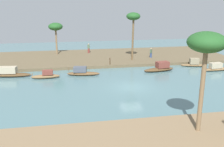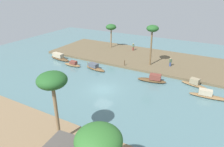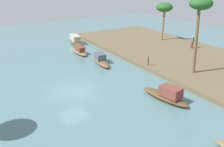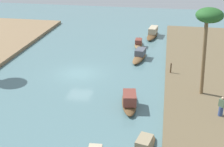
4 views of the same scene
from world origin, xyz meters
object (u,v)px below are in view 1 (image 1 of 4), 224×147
(sampan_midstream, at_px, (218,68))
(sampan_near_left_bank, at_px, (160,68))
(person_on_near_bank, at_px, (89,49))
(sampan_downstream_large, at_px, (9,73))
(mooring_post, at_px, (110,61))
(person_by_mooring, at_px, (151,53))
(sampan_foreground, at_px, (194,63))
(sampan_with_tall_canopy, at_px, (46,75))
(palm_tree_left_far, at_px, (56,27))
(sampan_with_red_awning, at_px, (82,72))
(palm_tree_left_near, at_px, (133,19))
(palm_tree_right_tall, at_px, (206,45))

(sampan_midstream, xyz_separation_m, sampan_near_left_bank, (8.23, -1.08, 0.10))
(person_on_near_bank, bearing_deg, sampan_downstream_large, -121.94)
(mooring_post, bearing_deg, person_by_mooring, -153.78)
(sampan_foreground, xyz_separation_m, mooring_post, (12.61, -1.64, 0.49))
(sampan_with_tall_canopy, bearing_deg, palm_tree_left_far, -95.52)
(person_by_mooring, bearing_deg, sampan_with_red_awning, 160.27)
(sampan_with_tall_canopy, height_order, sampan_midstream, sampan_midstream)
(mooring_post, bearing_deg, sampan_with_red_awning, 39.09)
(person_on_near_bank, relative_size, mooring_post, 1.65)
(sampan_foreground, xyz_separation_m, palm_tree_left_near, (8.54, -4.12, 6.49))
(person_on_near_bank, relative_size, palm_tree_right_tall, 0.23)
(sampan_downstream_large, distance_m, sampan_foreground, 26.38)
(sampan_with_red_awning, bearing_deg, sampan_downstream_large, 3.09)
(sampan_downstream_large, xyz_separation_m, mooring_post, (-13.76, -2.55, 0.43))
(palm_tree_left_near, xyz_separation_m, palm_tree_left_far, (12.07, -6.76, -1.79))
(sampan_with_red_awning, bearing_deg, mooring_post, -131.89)
(sampan_foreground, distance_m, palm_tree_left_near, 11.49)
(sampan_near_left_bank, bearing_deg, sampan_with_tall_canopy, -6.23)
(sampan_midstream, distance_m, sampan_foreground, 3.58)
(sampan_midstream, distance_m, person_by_mooring, 10.96)
(person_by_mooring, bearing_deg, person_on_near_bank, 98.72)
(sampan_downstream_large, xyz_separation_m, palm_tree_right_tall, (-16.80, 18.37, 6.21))
(sampan_downstream_large, relative_size, sampan_foreground, 1.32)
(sampan_midstream, relative_size, sampan_foreground, 1.33)
(palm_tree_left_far, distance_m, palm_tree_right_tall, 32.15)
(sampan_with_tall_canopy, height_order, palm_tree_right_tall, palm_tree_right_tall)
(sampan_with_tall_canopy, relative_size, sampan_near_left_bank, 0.77)
(person_by_mooring, xyz_separation_m, palm_tree_left_far, (15.57, -5.51, 3.99))
(mooring_post, bearing_deg, person_on_near_bank, -76.16)
(person_on_near_bank, relative_size, palm_tree_left_far, 0.31)
(sampan_near_left_bank, distance_m, person_by_mooring, 7.18)
(sampan_downstream_large, bearing_deg, sampan_with_red_awning, -178.68)
(sampan_midstream, distance_m, palm_tree_right_tall, 21.23)
(sampan_foreground, relative_size, mooring_post, 3.95)
(sampan_with_tall_canopy, height_order, sampan_with_red_awning, sampan_with_red_awning)
(palm_tree_left_near, bearing_deg, sampan_near_left_bank, 113.49)
(sampan_near_left_bank, bearing_deg, person_by_mooring, -106.78)
(sampan_near_left_bank, height_order, palm_tree_left_far, palm_tree_left_far)
(person_on_near_bank, bearing_deg, person_by_mooring, -18.70)
(sampan_with_tall_canopy, height_order, sampan_downstream_large, sampan_downstream_large)
(sampan_downstream_large, relative_size, mooring_post, 5.23)
(person_on_near_bank, height_order, palm_tree_left_far, palm_tree_left_far)
(sampan_with_red_awning, distance_m, person_on_near_bank, 13.20)
(sampan_near_left_bank, xyz_separation_m, person_on_near_bank, (8.95, -12.86, 0.65))
(sampan_downstream_large, bearing_deg, person_on_near_bank, -126.19)
(mooring_post, height_order, palm_tree_left_near, palm_tree_left_near)
(person_by_mooring, relative_size, palm_tree_right_tall, 0.22)
(sampan_midstream, bearing_deg, person_by_mooring, -53.27)
(sampan_with_red_awning, height_order, mooring_post, mooring_post)
(sampan_foreground, xyz_separation_m, person_on_near_bank, (14.95, -11.14, 0.69))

